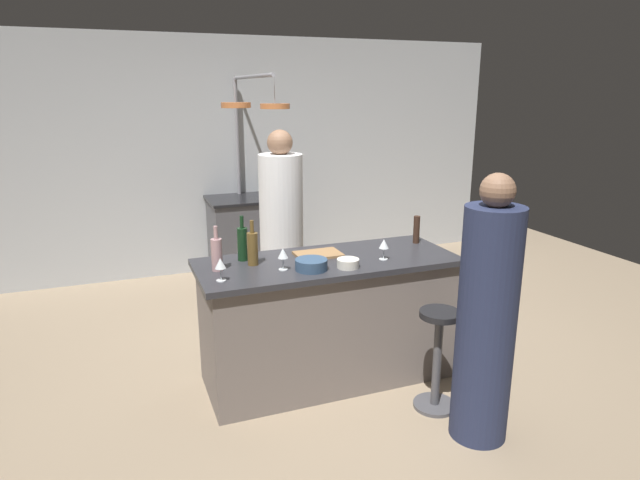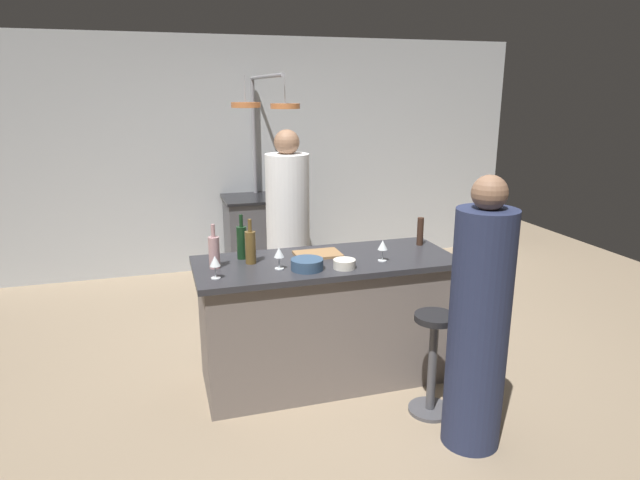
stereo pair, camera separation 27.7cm
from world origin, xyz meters
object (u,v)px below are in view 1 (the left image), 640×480
at_px(chef, 282,240).
at_px(mixing_bowl_blue, 311,265).
at_px(wine_glass_near_left_guest, 283,254).
at_px(wine_glass_near_right_guest, 220,265).
at_px(wine_bottle_rose, 217,254).
at_px(pepper_mill, 416,230).
at_px(mixing_bowl_ceramic, 348,263).
at_px(stove_range, 246,237).
at_px(wine_bottle_red, 243,243).
at_px(cutting_board, 318,254).
at_px(wine_bottle_amber, 253,248).
at_px(guest_right, 486,321).
at_px(wine_glass_by_chef, 384,245).
at_px(bar_stool_right, 437,355).

bearing_deg(chef, mixing_bowl_blue, -97.17).
bearing_deg(wine_glass_near_left_guest, wine_glass_near_right_guest, -170.85).
height_order(chef, wine_bottle_rose, chef).
relative_size(pepper_mill, wine_glass_near_left_guest, 1.44).
bearing_deg(mixing_bowl_ceramic, mixing_bowl_blue, 169.73).
bearing_deg(chef, stove_range, 88.29).
bearing_deg(wine_bottle_red, cutting_board, -8.95).
bearing_deg(wine_bottle_amber, wine_bottle_red, 106.91).
bearing_deg(wine_bottle_rose, wine_bottle_red, 37.41).
bearing_deg(guest_right, wine_glass_by_chef, 106.24).
relative_size(stove_range, wine_bottle_amber, 2.92).
height_order(chef, wine_glass_by_chef, chef).
relative_size(guest_right, wine_bottle_amber, 5.25).
xyz_separation_m(wine_glass_by_chef, mixing_bowl_blue, (-0.54, -0.03, -0.07)).
relative_size(wine_bottle_rose, mixing_bowl_blue, 1.40).
bearing_deg(chef, wine_bottle_amber, -118.24).
xyz_separation_m(stove_range, guest_right, (0.60, -3.42, 0.30)).
bearing_deg(cutting_board, bar_stool_right, -53.25).
height_order(pepper_mill, mixing_bowl_ceramic, pepper_mill).
bearing_deg(wine_glass_near_right_guest, wine_glass_by_chef, 1.80).
bearing_deg(wine_bottle_red, mixing_bowl_ceramic, -33.96).
relative_size(wine_bottle_red, mixing_bowl_blue, 1.48).
distance_m(guest_right, wine_bottle_red, 1.65).
bearing_deg(wine_glass_near_right_guest, wine_bottle_rose, 85.13).
relative_size(stove_range, wine_bottle_rose, 3.01).
bearing_deg(mixing_bowl_blue, stove_range, 85.98).
relative_size(chef, wine_bottle_red, 5.53).
xyz_separation_m(stove_range, wine_glass_near_left_guest, (-0.36, -2.56, 0.56)).
height_order(guest_right, wine_glass_by_chef, guest_right).
distance_m(stove_range, mixing_bowl_blue, 2.67).
relative_size(wine_bottle_rose, wine_glass_by_chef, 2.02).
bearing_deg(wine_bottle_red, guest_right, -45.34).
distance_m(stove_range, mixing_bowl_ceramic, 2.71).
distance_m(guest_right, wine_glass_near_left_guest, 1.31).
xyz_separation_m(cutting_board, wine_glass_near_right_guest, (-0.74, -0.29, 0.10)).
bearing_deg(chef, bar_stool_right, -70.12).
height_order(bar_stool_right, wine_glass_near_left_guest, wine_glass_near_left_guest).
distance_m(guest_right, wine_bottle_rose, 1.71).
height_order(bar_stool_right, wine_bottle_amber, wine_bottle_amber).
xyz_separation_m(wine_bottle_rose, wine_glass_by_chef, (1.11, -0.18, -0.01)).
height_order(stove_range, wine_bottle_amber, wine_bottle_amber).
height_order(wine_bottle_red, wine_glass_near_left_guest, wine_bottle_red).
relative_size(stove_range, mixing_bowl_ceramic, 6.06).
bearing_deg(wine_glass_near_right_guest, pepper_mill, 11.76).
height_order(bar_stool_right, mixing_bowl_ceramic, mixing_bowl_ceramic).
bearing_deg(wine_bottle_rose, guest_right, -36.54).
bearing_deg(guest_right, mixing_bowl_blue, 134.50).
height_order(bar_stool_right, wine_bottle_red, wine_bottle_red).
relative_size(stove_range, cutting_board, 2.78).
bearing_deg(wine_glass_by_chef, mixing_bowl_ceramic, -165.99).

